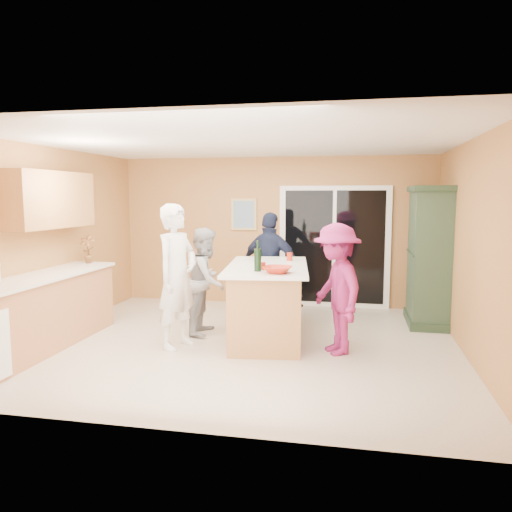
% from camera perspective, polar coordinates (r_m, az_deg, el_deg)
% --- Properties ---
extents(floor, '(5.50, 5.50, 0.00)m').
position_cam_1_polar(floor, '(6.64, -1.46, -9.97)').
color(floor, beige).
rests_on(floor, ground).
extents(ceiling, '(5.50, 5.00, 0.10)m').
position_cam_1_polar(ceiling, '(6.39, -1.53, 12.94)').
color(ceiling, white).
rests_on(ceiling, wall_back).
extents(wall_back, '(5.50, 0.10, 2.60)m').
position_cam_1_polar(wall_back, '(8.83, 2.13, 2.82)').
color(wall_back, tan).
rests_on(wall_back, ground).
extents(wall_front, '(5.50, 0.10, 2.60)m').
position_cam_1_polar(wall_front, '(4.01, -9.50, -2.18)').
color(wall_front, tan).
rests_on(wall_front, ground).
extents(wall_left, '(0.10, 5.00, 2.60)m').
position_cam_1_polar(wall_left, '(7.49, -22.46, 1.57)').
color(wall_left, tan).
rests_on(wall_left, ground).
extents(wall_right, '(0.10, 5.00, 2.60)m').
position_cam_1_polar(wall_right, '(6.37, 23.40, 0.68)').
color(wall_right, tan).
rests_on(wall_right, ground).
extents(left_cabinet_run, '(0.65, 3.05, 1.24)m').
position_cam_1_polar(left_cabinet_run, '(6.60, -25.02, -6.58)').
color(left_cabinet_run, '#B37245').
rests_on(left_cabinet_run, floor).
extents(upper_cabinets, '(0.35, 1.60, 0.75)m').
position_cam_1_polar(upper_cabinets, '(7.20, -22.40, 5.97)').
color(upper_cabinets, '#B37245').
rests_on(upper_cabinets, wall_left).
extents(sliding_door, '(1.90, 0.07, 2.10)m').
position_cam_1_polar(sliding_door, '(8.71, 8.91, 1.03)').
color(sliding_door, white).
rests_on(sliding_door, floor).
extents(framed_picture, '(0.46, 0.04, 0.56)m').
position_cam_1_polar(framed_picture, '(8.90, -1.40, 4.78)').
color(framed_picture, tan).
rests_on(framed_picture, wall_back).
extents(kitchen_island, '(1.27, 2.04, 1.01)m').
position_cam_1_polar(kitchen_island, '(6.72, 1.29, -5.60)').
color(kitchen_island, '#B37245').
rests_on(kitchen_island, floor).
extents(green_hutch, '(0.59, 1.13, 2.07)m').
position_cam_1_polar(green_hutch, '(7.88, 19.12, -0.18)').
color(green_hutch, '#223824').
rests_on(green_hutch, floor).
extents(woman_white, '(0.63, 0.77, 1.83)m').
position_cam_1_polar(woman_white, '(6.38, -9.00, -2.31)').
color(woman_white, white).
rests_on(woman_white, floor).
extents(woman_grey, '(0.57, 0.73, 1.49)m').
position_cam_1_polar(woman_grey, '(7.02, -5.69, -2.83)').
color(woman_grey, gray).
rests_on(woman_grey, floor).
extents(woman_navy, '(1.05, 0.62, 1.68)m').
position_cam_1_polar(woman_navy, '(7.77, 1.67, -1.17)').
color(woman_navy, '#1A2239').
rests_on(woman_navy, floor).
extents(woman_magenta, '(0.98, 1.19, 1.60)m').
position_cam_1_polar(woman_magenta, '(6.16, 9.19, -3.74)').
color(woman_magenta, '#9B2271').
rests_on(woman_magenta, floor).
extents(serving_bowl, '(0.39, 0.39, 0.08)m').
position_cam_1_polar(serving_bowl, '(5.94, 2.46, -1.57)').
color(serving_bowl, '#A72512').
rests_on(serving_bowl, kitchen_island).
extents(tulip_vase, '(0.23, 0.16, 0.42)m').
position_cam_1_polar(tulip_vase, '(7.74, -18.69, 0.75)').
color(tulip_vase, '#A3101A').
rests_on(tulip_vase, left_cabinet_run).
extents(tumbler_near, '(0.08, 0.08, 0.10)m').
position_cam_1_polar(tumbler_near, '(6.20, 0.82, -1.15)').
color(tumbler_near, '#A72512').
rests_on(tumbler_near, kitchen_island).
extents(tumbler_far, '(0.09, 0.09, 0.12)m').
position_cam_1_polar(tumbler_far, '(7.08, 3.87, -0.08)').
color(tumbler_far, '#A72512').
rests_on(tumbler_far, kitchen_island).
extents(wine_bottle, '(0.09, 0.09, 0.38)m').
position_cam_1_polar(wine_bottle, '(6.07, 0.20, -0.39)').
color(wine_bottle, black).
rests_on(wine_bottle, kitchen_island).
extents(white_plate, '(0.28, 0.28, 0.01)m').
position_cam_1_polar(white_plate, '(6.08, 1.96, -1.70)').
color(white_plate, silver).
rests_on(white_plate, kitchen_island).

